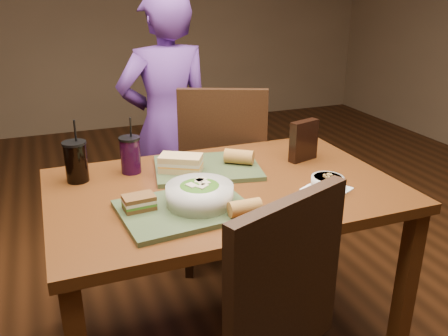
{
  "coord_description": "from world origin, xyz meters",
  "views": [
    {
      "loc": [
        -0.59,
        -1.54,
        1.47
      ],
      "look_at": [
        0.0,
        0.0,
        0.82
      ],
      "focal_mm": 38.0,
      "sensor_mm": 36.0,
      "label": 1
    }
  ],
  "objects": [
    {
      "name": "dining_table",
      "position": [
        0.0,
        0.0,
        0.66
      ],
      "size": [
        1.3,
        0.85,
        0.75
      ],
      "color": "#542B10",
      "rests_on": "ground"
    },
    {
      "name": "chair_far",
      "position": [
        0.19,
        0.63,
        0.56
      ],
      "size": [
        0.57,
        0.59,
        1.0
      ],
      "color": "black",
      "rests_on": "ground"
    },
    {
      "name": "diner",
      "position": [
        0.02,
        0.92,
        0.73
      ],
      "size": [
        0.55,
        0.38,
        1.46
      ],
      "primitive_type": "imported",
      "rotation": [
        0.0,
        0.0,
        3.19
      ],
      "color": "#582F81",
      "rests_on": "ground"
    },
    {
      "name": "tray_near",
      "position": [
        -0.2,
        -0.16,
        0.76
      ],
      "size": [
        0.45,
        0.36,
        0.02
      ],
      "primitive_type": "cube",
      "rotation": [
        0.0,
        0.0,
        0.09
      ],
      "color": "#374728",
      "rests_on": "dining_table"
    },
    {
      "name": "tray_far",
      "position": [
        -0.01,
        0.17,
        0.76
      ],
      "size": [
        0.47,
        0.39,
        0.02
      ],
      "primitive_type": "cube",
      "rotation": [
        0.0,
        0.0,
        -0.19
      ],
      "color": "#374728",
      "rests_on": "dining_table"
    },
    {
      "name": "salad_bowl",
      "position": [
        -0.15,
        -0.15,
        0.81
      ],
      "size": [
        0.23,
        0.23,
        0.08
      ],
      "color": "silver",
      "rests_on": "tray_near"
    },
    {
      "name": "soup_bowl",
      "position": [
        0.34,
        -0.18,
        0.78
      ],
      "size": [
        0.2,
        0.2,
        0.06
      ],
      "color": "white",
      "rests_on": "dining_table"
    },
    {
      "name": "sandwich_near",
      "position": [
        -0.35,
        -0.12,
        0.79
      ],
      "size": [
        0.11,
        0.08,
        0.05
      ],
      "color": "#593819",
      "rests_on": "tray_near"
    },
    {
      "name": "sandwich_far",
      "position": [
        -0.12,
        0.16,
        0.8
      ],
      "size": [
        0.19,
        0.16,
        0.07
      ],
      "color": "tan",
      "rests_on": "tray_far"
    },
    {
      "name": "baguette_near",
      "position": [
        -0.04,
        -0.29,
        0.79
      ],
      "size": [
        0.11,
        0.05,
        0.05
      ],
      "primitive_type": "cylinder",
      "rotation": [
        0.0,
        1.57,
        -0.01
      ],
      "color": "#AD7533",
      "rests_on": "tray_near"
    },
    {
      "name": "baguette_far",
      "position": [
        0.12,
        0.15,
        0.8
      ],
      "size": [
        0.13,
        0.12,
        0.06
      ],
      "primitive_type": "cylinder",
      "rotation": [
        0.0,
        1.57,
        -0.62
      ],
      "color": "#AD7533",
      "rests_on": "tray_far"
    },
    {
      "name": "cup_cola",
      "position": [
        -0.51,
        0.24,
        0.83
      ],
      "size": [
        0.09,
        0.09,
        0.25
      ],
      "color": "black",
      "rests_on": "dining_table"
    },
    {
      "name": "cup_berry",
      "position": [
        -0.3,
        0.26,
        0.83
      ],
      "size": [
        0.08,
        0.08,
        0.23
      ],
      "color": "black",
      "rests_on": "dining_table"
    },
    {
      "name": "chip_bag",
      "position": [
        0.42,
        0.13,
        0.84
      ],
      "size": [
        0.14,
        0.08,
        0.18
      ],
      "primitive_type": "cube",
      "rotation": [
        0.0,
        0.0,
        0.28
      ],
      "color": "black",
      "rests_on": "dining_table"
    }
  ]
}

